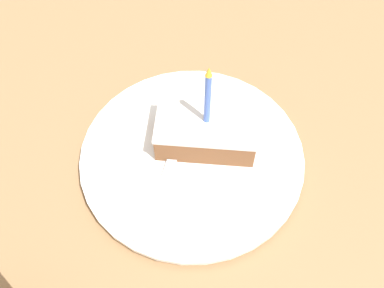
% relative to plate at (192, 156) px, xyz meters
% --- Properties ---
extents(ground_plane, '(2.40, 2.40, 0.04)m').
position_rel_plate_xyz_m(ground_plane, '(0.02, 0.02, -0.03)').
color(ground_plane, olive).
rests_on(ground_plane, ground).
extents(plate, '(0.28, 0.28, 0.02)m').
position_rel_plate_xyz_m(plate, '(0.00, 0.00, 0.00)').
color(plate, white).
rests_on(plate, ground_plane).
extents(cake_slice, '(0.07, 0.12, 0.13)m').
position_rel_plate_xyz_m(cake_slice, '(0.02, -0.02, 0.03)').
color(cake_slice, brown).
rests_on(cake_slice, plate).
extents(fork, '(0.18, 0.05, 0.00)m').
position_rel_plate_xyz_m(fork, '(-0.05, 0.03, 0.01)').
color(fork, silver).
rests_on(fork, plate).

